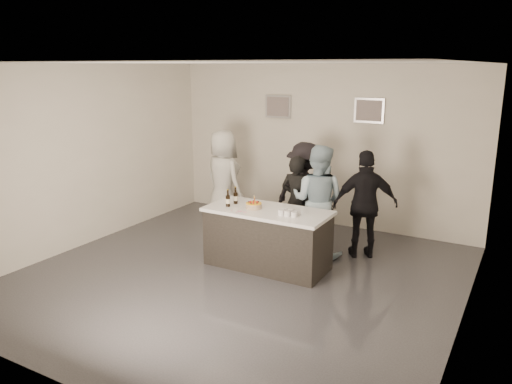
% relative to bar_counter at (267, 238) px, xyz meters
% --- Properties ---
extents(floor, '(6.00, 6.00, 0.00)m').
position_rel_bar_counter_xyz_m(floor, '(-0.18, -0.52, -0.45)').
color(floor, '#3D3D42').
rests_on(floor, ground).
extents(ceiling, '(6.00, 6.00, 0.00)m').
position_rel_bar_counter_xyz_m(ceiling, '(-0.18, -0.52, 2.55)').
color(ceiling, white).
extents(wall_back, '(6.00, 0.04, 3.00)m').
position_rel_bar_counter_xyz_m(wall_back, '(-0.18, 2.48, 1.05)').
color(wall_back, silver).
rests_on(wall_back, ground).
extents(wall_front, '(6.00, 0.04, 3.00)m').
position_rel_bar_counter_xyz_m(wall_front, '(-0.18, -3.52, 1.05)').
color(wall_front, silver).
rests_on(wall_front, ground).
extents(wall_left, '(0.04, 6.00, 3.00)m').
position_rel_bar_counter_xyz_m(wall_left, '(-3.18, -0.52, 1.05)').
color(wall_left, silver).
rests_on(wall_left, ground).
extents(wall_right, '(0.04, 6.00, 3.00)m').
position_rel_bar_counter_xyz_m(wall_right, '(2.82, -0.52, 1.05)').
color(wall_right, silver).
rests_on(wall_right, ground).
extents(picture_left, '(0.54, 0.04, 0.44)m').
position_rel_bar_counter_xyz_m(picture_left, '(-1.08, 2.45, 1.75)').
color(picture_left, '#B2B2B7').
rests_on(picture_left, wall_back).
extents(picture_right, '(0.54, 0.04, 0.44)m').
position_rel_bar_counter_xyz_m(picture_right, '(0.72, 2.45, 1.75)').
color(picture_right, '#B2B2B7').
rests_on(picture_right, wall_back).
extents(bar_counter, '(1.86, 0.86, 0.90)m').
position_rel_bar_counter_xyz_m(bar_counter, '(0.00, 0.00, 0.00)').
color(bar_counter, white).
rests_on(bar_counter, ground).
extents(cake, '(0.24, 0.24, 0.07)m').
position_rel_bar_counter_xyz_m(cake, '(-0.21, -0.05, 0.49)').
color(cake, yellow).
rests_on(cake, bar_counter).
extents(beer_bottle_a, '(0.07, 0.07, 0.26)m').
position_rel_bar_counter_xyz_m(beer_bottle_a, '(-0.59, 0.05, 0.58)').
color(beer_bottle_a, black).
rests_on(beer_bottle_a, bar_counter).
extents(beer_bottle_b, '(0.07, 0.07, 0.26)m').
position_rel_bar_counter_xyz_m(beer_bottle_b, '(-0.60, -0.15, 0.58)').
color(beer_bottle_b, black).
rests_on(beer_bottle_b, bar_counter).
extents(tumbler_cluster, '(0.30, 0.19, 0.08)m').
position_rel_bar_counter_xyz_m(tumbler_cluster, '(0.40, -0.10, 0.49)').
color(tumbler_cluster, '#C87312').
rests_on(tumbler_cluster, bar_counter).
extents(candles, '(0.24, 0.08, 0.01)m').
position_rel_bar_counter_xyz_m(candles, '(-0.32, -0.30, 0.45)').
color(candles, pink).
rests_on(candles, bar_counter).
extents(person_main_black, '(0.60, 0.42, 1.56)m').
position_rel_bar_counter_xyz_m(person_main_black, '(0.02, 0.99, 0.33)').
color(person_main_black, black).
rests_on(person_main_black, ground).
extents(person_main_blue, '(0.89, 0.71, 1.79)m').
position_rel_bar_counter_xyz_m(person_main_blue, '(0.45, 0.85, 0.44)').
color(person_main_blue, '#97B5C6').
rests_on(person_main_blue, ground).
extents(person_guest_left, '(1.05, 0.87, 1.84)m').
position_rel_bar_counter_xyz_m(person_guest_left, '(-1.62, 1.29, 0.47)').
color(person_guest_left, silver).
rests_on(person_guest_left, ground).
extents(person_guest_right, '(1.08, 0.84, 1.72)m').
position_rel_bar_counter_xyz_m(person_guest_right, '(1.13, 1.13, 0.41)').
color(person_guest_right, black).
rests_on(person_guest_right, ground).
extents(person_guest_back, '(1.20, 0.81, 1.72)m').
position_rel_bar_counter_xyz_m(person_guest_back, '(-0.01, 1.36, 0.41)').
color(person_guest_back, black).
rests_on(person_guest_back, ground).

